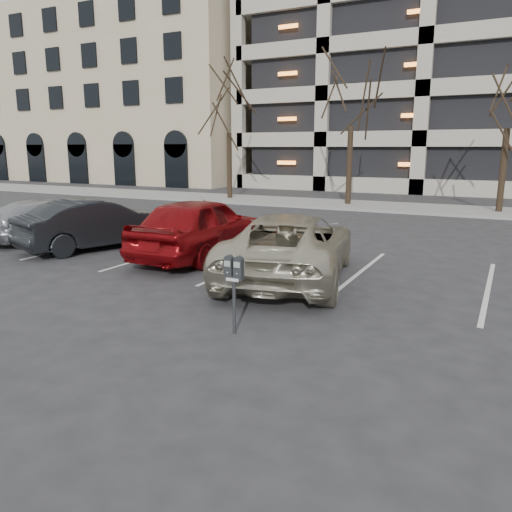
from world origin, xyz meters
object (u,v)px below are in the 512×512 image
Objects in this scene: parking_meter at (234,275)px; tree_a at (229,90)px; tree_b at (353,75)px; car_dark at (96,224)px; suv_silver at (290,246)px; car_silver at (55,220)px; car_red at (200,227)px.

tree_a is at bearing 119.67° from parking_meter.
tree_b is 19.49m from parking_meter.
tree_b is at bearing -84.35° from car_dark.
tree_a is 1.87× the size of car_dark.
suv_silver is 1.27× the size of car_silver.
tree_b is at bearing -91.55° from car_silver.
tree_a is 14.83m from car_silver.
car_dark is (-6.47, 0.63, -0.01)m from suv_silver.
car_dark is at bearing -169.32° from car_silver.
suv_silver is (-0.58, 3.59, -0.21)m from parking_meter.
car_silver is at bearing -83.91° from tree_a.
car_red is at bearing 127.86° from parking_meter.
car_dark reaches higher than car_silver.
car_silver is (-5.57, -0.02, -0.17)m from car_red.
tree_b is (7.00, 0.00, 0.39)m from tree_a.
tree_a reaches higher than car_dark.
car_red is 1.09× the size of car_dark.
tree_a is at bearing -65.28° from car_red.
suv_silver is at bearing 159.22° from car_red.
parking_meter is 0.28× the size of car_dark.
car_silver is at bearing -2.17° from car_red.
tree_a is 6.66× the size of parking_meter.
car_dark is at bearing -18.52° from suv_silver.
car_dark is at bearing 148.53° from parking_meter.
parking_meter is 0.26× the size of car_red.
tree_a reaches higher than car_red.
car_dark is 0.98× the size of car_silver.
car_silver is at bearing -111.93° from tree_b.
car_red is at bearing -159.39° from car_silver.
car_silver is (-2.17, 0.37, -0.07)m from car_dark.
tree_a is at bearing -63.54° from car_silver.
car_dark is at bearing -103.39° from tree_b.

